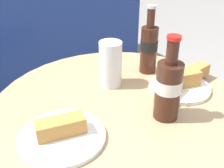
# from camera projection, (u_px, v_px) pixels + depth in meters

# --- Properties ---
(bistro_table) EXTENTS (0.80, 0.80, 0.76)m
(bistro_table) POSITION_uv_depth(u_px,v_px,m) (119.00, 143.00, 0.95)
(bistro_table) COLOR #333333
(bistro_table) RESTS_ON ground_plane
(cola_bottle_left) EXTENTS (0.07, 0.07, 0.24)m
(cola_bottle_left) POSITION_uv_depth(u_px,v_px,m) (168.00, 87.00, 0.76)
(cola_bottle_left) COLOR #3D1E14
(cola_bottle_left) RESTS_ON bistro_table
(cola_bottle_right) EXTENTS (0.06, 0.06, 0.25)m
(cola_bottle_right) POSITION_uv_depth(u_px,v_px,m) (149.00, 47.00, 1.01)
(cola_bottle_right) COLOR #3D1E14
(cola_bottle_right) RESTS_ON bistro_table
(drinking_glass) EXTENTS (0.08, 0.08, 0.15)m
(drinking_glass) POSITION_uv_depth(u_px,v_px,m) (111.00, 66.00, 0.93)
(drinking_glass) COLOR black
(drinking_glass) RESTS_ON bistro_table
(lunch_plate_near) EXTENTS (0.23, 0.23, 0.06)m
(lunch_plate_near) POSITION_uv_depth(u_px,v_px,m) (62.00, 134.00, 0.72)
(lunch_plate_near) COLOR white
(lunch_plate_near) RESTS_ON bistro_table
(lunch_plate_far) EXTENTS (0.28, 0.20, 0.06)m
(lunch_plate_far) POSITION_uv_depth(u_px,v_px,m) (181.00, 84.00, 0.93)
(lunch_plate_far) COLOR white
(lunch_plate_far) RESTS_ON bistro_table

